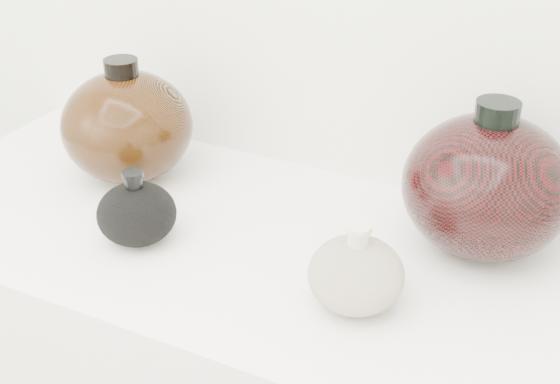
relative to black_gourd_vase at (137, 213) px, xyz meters
The scene contains 4 objects.
black_gourd_vase is the anchor object (origin of this frame).
cream_gourd_vase 0.34m from the black_gourd_vase, ahead, with size 0.16×0.16×0.12m.
left_round_pot 0.21m from the black_gourd_vase, 129.25° to the left, with size 0.25×0.25×0.21m.
right_round_pot 0.49m from the black_gourd_vase, 24.77° to the left, with size 0.30×0.30×0.22m.
Camera 1 is at (0.46, 0.11, 1.51)m, focal length 50.00 mm.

